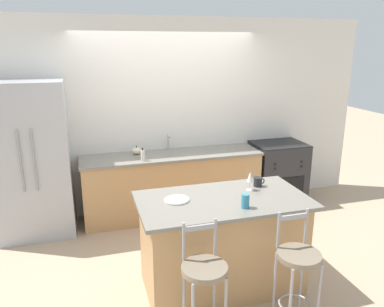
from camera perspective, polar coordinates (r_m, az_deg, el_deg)
ground_plane at (r=5.13m, az=-1.99°, el=-10.72°), size 18.00×18.00×0.00m
wall_back at (r=5.34m, az=-3.95°, el=5.63°), size 6.00×0.07×2.70m
back_counter at (r=5.28m, az=-3.03°, el=-4.64°), size 2.46×0.66×0.89m
sink_faucet at (r=5.29m, az=-3.61°, el=1.98°), size 0.02×0.13×0.22m
kitchen_island at (r=3.75m, az=4.62°, el=-13.38°), size 1.61×0.87×0.93m
refrigerator at (r=5.00m, az=-23.17°, el=-0.93°), size 0.89×0.71×1.93m
oven_range at (r=5.83m, az=12.84°, el=-2.85°), size 0.76×0.64×0.93m
bar_stool_near at (r=3.07m, az=1.85°, el=-18.80°), size 0.36×0.36×1.01m
bar_stool_far at (r=3.34m, az=15.77°, el=-16.31°), size 0.36×0.36×1.01m
dinner_plate at (r=3.50m, az=-2.33°, el=-7.03°), size 0.24×0.24×0.02m
wine_glass at (r=3.73m, az=8.85°, el=-3.58°), size 0.07×0.07×0.19m
coffee_mug at (r=3.88m, az=10.03°, el=-4.26°), size 0.12×0.09×0.10m
tumbler_cup at (r=3.36m, az=8.13°, el=-7.18°), size 0.07×0.07×0.13m
pumpkin_decoration at (r=5.15m, az=-8.44°, el=0.41°), size 0.12×0.12×0.12m
soap_bottle at (r=4.84m, az=-7.50°, el=-0.30°), size 0.05×0.05×0.17m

